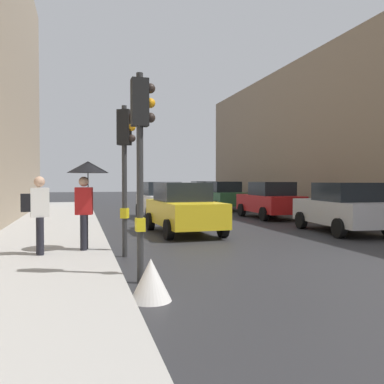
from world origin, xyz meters
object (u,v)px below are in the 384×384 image
at_px(car_yellow_taxi, 184,208).
at_px(car_green_estate, 223,196).
at_px(traffic_light_near_right, 125,153).
at_px(car_silver_hatchback, 343,208).
at_px(pedestrian_with_black_backpack, 38,210).
at_px(warning_sign_triangle, 151,280).
at_px(traffic_light_near_left, 141,139).
at_px(car_white_compact, 162,200).
at_px(pedestrian_with_umbrella, 87,180).
at_px(car_red_sedan, 270,200).
at_px(car_dark_suv, 204,193).

relative_size(car_yellow_taxi, car_green_estate, 1.01).
bearing_deg(traffic_light_near_right, car_silver_hatchback, 19.15).
bearing_deg(pedestrian_with_black_backpack, car_yellow_taxi, 42.80).
bearing_deg(warning_sign_triangle, pedestrian_with_black_backpack, 117.66).
distance_m(traffic_light_near_right, car_green_estate, 16.47).
bearing_deg(traffic_light_near_left, car_white_compact, 77.54).
bearing_deg(warning_sign_triangle, pedestrian_with_umbrella, 101.83).
bearing_deg(pedestrian_with_umbrella, car_green_estate, 59.38).
bearing_deg(car_silver_hatchback, pedestrian_with_umbrella, -164.71).
distance_m(car_red_sedan, car_yellow_taxi, 7.06).
height_order(traffic_light_near_left, warning_sign_triangle, traffic_light_near_left).
relative_size(traffic_light_near_right, pedestrian_with_black_backpack, 2.05).
height_order(car_red_sedan, pedestrian_with_umbrella, pedestrian_with_umbrella).
bearing_deg(warning_sign_triangle, car_silver_hatchback, 39.66).
xyz_separation_m(traffic_light_near_right, pedestrian_with_umbrella, (-0.89, 0.34, -0.66)).
bearing_deg(pedestrian_with_umbrella, traffic_light_near_right, -20.76).
xyz_separation_m(car_red_sedan, car_white_compact, (-5.05, 1.44, 0.00)).
xyz_separation_m(car_dark_suv, pedestrian_with_umbrella, (-8.85, -19.81, 0.96)).
bearing_deg(traffic_light_near_left, car_yellow_taxi, 70.05).
bearing_deg(warning_sign_triangle, car_red_sedan, 57.49).
xyz_separation_m(car_silver_hatchback, warning_sign_triangle, (-7.90, -6.55, -0.55)).
relative_size(pedestrian_with_umbrella, warning_sign_triangle, 3.29).
relative_size(car_red_sedan, pedestrian_with_umbrella, 1.96).
bearing_deg(car_red_sedan, car_white_compact, 164.09).
bearing_deg(pedestrian_with_umbrella, car_silver_hatchback, 15.29).
xyz_separation_m(traffic_light_near_right, car_silver_hatchback, (7.88, 2.74, -1.62)).
height_order(car_green_estate, pedestrian_with_umbrella, pedestrian_with_umbrella).
distance_m(car_yellow_taxi, car_green_estate, 11.74).
relative_size(traffic_light_near_left, warning_sign_triangle, 5.75).
bearing_deg(traffic_light_near_left, pedestrian_with_umbrella, 106.62).
distance_m(pedestrian_with_black_backpack, warning_sign_triangle, 4.30).
bearing_deg(pedestrian_with_black_backpack, traffic_light_near_right, 2.32).
bearing_deg(pedestrian_with_umbrella, traffic_light_near_left, -73.38).
distance_m(traffic_light_near_left, car_silver_hatchback, 9.70).
xyz_separation_m(car_silver_hatchback, pedestrian_with_black_backpack, (-9.86, -2.82, 0.29)).
distance_m(car_dark_suv, pedestrian_with_umbrella, 21.72).
bearing_deg(car_yellow_taxi, pedestrian_with_umbrella, -132.18).
height_order(traffic_light_near_left, pedestrian_with_umbrella, traffic_light_near_left).
height_order(traffic_light_near_left, traffic_light_near_right, traffic_light_near_left).
height_order(car_yellow_taxi, warning_sign_triangle, car_yellow_taxi).
xyz_separation_m(car_dark_suv, car_green_estate, (-0.43, -5.59, 0.00)).
distance_m(car_white_compact, pedestrian_with_black_backpack, 11.12).
xyz_separation_m(car_silver_hatchback, car_dark_suv, (0.07, 17.41, 0.00)).
bearing_deg(pedestrian_with_black_backpack, car_silver_hatchback, 15.95).
bearing_deg(car_silver_hatchback, warning_sign_triangle, -140.34).
relative_size(traffic_light_near_left, traffic_light_near_right, 1.03).
relative_size(car_dark_suv, pedestrian_with_umbrella, 2.01).
relative_size(car_silver_hatchback, pedestrian_with_umbrella, 2.01).
bearing_deg(car_yellow_taxi, car_green_estate, 64.21).
relative_size(traffic_light_near_right, car_yellow_taxi, 0.85).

